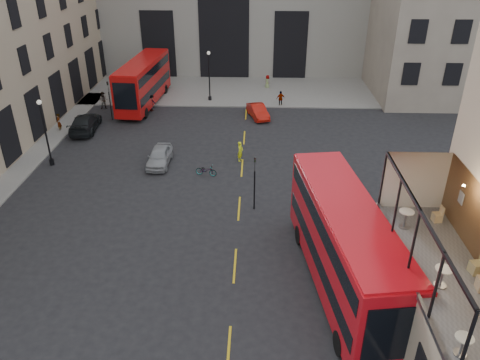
{
  "coord_description": "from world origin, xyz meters",
  "views": [
    {
      "loc": [
        -0.96,
        -14.5,
        16.38
      ],
      "look_at": [
        -1.88,
        10.42,
        3.0
      ],
      "focal_mm": 35.0,
      "sensor_mm": 36.0,
      "label": 1
    }
  ],
  "objects_px": {
    "traffic_light_far": "(109,96)",
    "bus_far": "(143,80)",
    "traffic_light_near": "(255,176)",
    "bus_near": "(344,243)",
    "cafe_table_mid": "(443,274)",
    "car_c": "(85,123)",
    "car_a": "(160,156)",
    "bicycle": "(206,170)",
    "cafe_chair_c": "(477,267)",
    "street_lamp_b": "(209,79)",
    "pedestrian_e": "(59,123)",
    "pedestrian_d": "(267,82)",
    "cafe_table_far": "(406,216)",
    "cyclist": "(240,151)",
    "cafe_chair_d": "(437,217)",
    "pedestrian_a": "(104,100)",
    "pedestrian_c": "(281,99)",
    "street_lamp_a": "(46,137)",
    "car_b": "(258,111)",
    "pedestrian_b": "(151,103)",
    "cafe_table_near": "(463,343)"
  },
  "relations": [
    {
      "from": "cafe_chair_c",
      "to": "pedestrian_a",
      "type": "bearing_deg",
      "value": 128.16
    },
    {
      "from": "car_c",
      "to": "pedestrian_e",
      "type": "distance_m",
      "value": 2.37
    },
    {
      "from": "pedestrian_e",
      "to": "bus_near",
      "type": "bearing_deg",
      "value": 39.56
    },
    {
      "from": "cafe_table_mid",
      "to": "cafe_chair_c",
      "type": "relative_size",
      "value": 0.89
    },
    {
      "from": "bicycle",
      "to": "pedestrian_b",
      "type": "height_order",
      "value": "pedestrian_b"
    },
    {
      "from": "traffic_light_far",
      "to": "car_b",
      "type": "height_order",
      "value": "traffic_light_far"
    },
    {
      "from": "street_lamp_a",
      "to": "cafe_table_far",
      "type": "relative_size",
      "value": 6.45
    },
    {
      "from": "traffic_light_near",
      "to": "car_c",
      "type": "height_order",
      "value": "traffic_light_near"
    },
    {
      "from": "cafe_table_mid",
      "to": "cafe_table_near",
      "type": "bearing_deg",
      "value": -98.21
    },
    {
      "from": "street_lamp_b",
      "to": "pedestrian_d",
      "type": "height_order",
      "value": "street_lamp_b"
    },
    {
      "from": "cafe_table_near",
      "to": "car_b",
      "type": "bearing_deg",
      "value": 100.94
    },
    {
      "from": "pedestrian_a",
      "to": "pedestrian_e",
      "type": "bearing_deg",
      "value": -126.51
    },
    {
      "from": "traffic_light_near",
      "to": "pedestrian_a",
      "type": "xyz_separation_m",
      "value": [
        -15.66,
        19.11,
        -1.53
      ]
    },
    {
      "from": "bus_near",
      "to": "cafe_table_far",
      "type": "xyz_separation_m",
      "value": [
        2.26,
        -1.29,
        2.41
      ]
    },
    {
      "from": "pedestrian_d",
      "to": "cafe_table_far",
      "type": "xyz_separation_m",
      "value": [
        5.5,
        -35.52,
        4.37
      ]
    },
    {
      "from": "pedestrian_c",
      "to": "pedestrian_d",
      "type": "bearing_deg",
      "value": -90.12
    },
    {
      "from": "bicycle",
      "to": "cafe_chair_c",
      "type": "distance_m",
      "value": 21.07
    },
    {
      "from": "traffic_light_near",
      "to": "car_a",
      "type": "height_order",
      "value": "traffic_light_near"
    },
    {
      "from": "pedestrian_c",
      "to": "cafe_table_mid",
      "type": "relative_size",
      "value": 2.02
    },
    {
      "from": "cafe_table_far",
      "to": "bicycle",
      "type": "bearing_deg",
      "value": 127.91
    },
    {
      "from": "car_b",
      "to": "bicycle",
      "type": "height_order",
      "value": "car_b"
    },
    {
      "from": "cafe_table_far",
      "to": "cafe_chair_c",
      "type": "xyz_separation_m",
      "value": [
        1.9,
        -3.11,
        -0.28
      ]
    },
    {
      "from": "car_a",
      "to": "cyclist",
      "type": "bearing_deg",
      "value": 8.36
    },
    {
      "from": "car_c",
      "to": "pedestrian_c",
      "type": "bearing_deg",
      "value": -162.77
    },
    {
      "from": "pedestrian_d",
      "to": "cafe_table_mid",
      "type": "height_order",
      "value": "cafe_table_mid"
    },
    {
      "from": "traffic_light_near",
      "to": "bus_near",
      "type": "height_order",
      "value": "bus_near"
    },
    {
      "from": "bus_near",
      "to": "pedestrian_d",
      "type": "distance_m",
      "value": 34.44
    },
    {
      "from": "traffic_light_far",
      "to": "cafe_table_far",
      "type": "distance_m",
      "value": 32.4
    },
    {
      "from": "cafe_table_near",
      "to": "cafe_table_far",
      "type": "height_order",
      "value": "cafe_table_far"
    },
    {
      "from": "street_lamp_a",
      "to": "car_b",
      "type": "distance_m",
      "value": 19.74
    },
    {
      "from": "cyclist",
      "to": "cafe_chair_d",
      "type": "height_order",
      "value": "cafe_chair_d"
    },
    {
      "from": "street_lamp_b",
      "to": "pedestrian_e",
      "type": "bearing_deg",
      "value": -145.16
    },
    {
      "from": "cafe_table_mid",
      "to": "traffic_light_far",
      "type": "bearing_deg",
      "value": 126.3
    },
    {
      "from": "pedestrian_b",
      "to": "pedestrian_e",
      "type": "relative_size",
      "value": 1.03
    },
    {
      "from": "traffic_light_far",
      "to": "bus_far",
      "type": "relative_size",
      "value": 0.32
    },
    {
      "from": "street_lamp_b",
      "to": "car_a",
      "type": "distance_m",
      "value": 15.84
    },
    {
      "from": "pedestrian_c",
      "to": "cafe_table_near",
      "type": "height_order",
      "value": "cafe_table_near"
    },
    {
      "from": "pedestrian_c",
      "to": "cafe_table_far",
      "type": "xyz_separation_m",
      "value": [
        4.2,
        -29.36,
        4.34
      ]
    },
    {
      "from": "street_lamp_b",
      "to": "bus_near",
      "type": "height_order",
      "value": "street_lamp_b"
    },
    {
      "from": "bus_far",
      "to": "bicycle",
      "type": "height_order",
      "value": "bus_far"
    },
    {
      "from": "car_a",
      "to": "bicycle",
      "type": "xyz_separation_m",
      "value": [
        3.84,
        -1.8,
        -0.27
      ]
    },
    {
      "from": "cyclist",
      "to": "cafe_chair_d",
      "type": "distance_m",
      "value": 18.66
    },
    {
      "from": "pedestrian_e",
      "to": "cafe_table_near",
      "type": "height_order",
      "value": "cafe_table_near"
    },
    {
      "from": "car_c",
      "to": "traffic_light_near",
      "type": "bearing_deg",
      "value": 134.83
    },
    {
      "from": "car_a",
      "to": "cafe_table_mid",
      "type": "bearing_deg",
      "value": -52.09
    },
    {
      "from": "bus_near",
      "to": "car_c",
      "type": "bearing_deg",
      "value": 134.35
    },
    {
      "from": "bus_near",
      "to": "car_a",
      "type": "xyz_separation_m",
      "value": [
        -12.0,
        13.89,
        -2.05
      ]
    },
    {
      "from": "pedestrian_a",
      "to": "cafe_chair_c",
      "type": "distance_m",
      "value": 39.56
    },
    {
      "from": "street_lamp_a",
      "to": "car_b",
      "type": "height_order",
      "value": "street_lamp_a"
    },
    {
      "from": "bus_near",
      "to": "pedestrian_c",
      "type": "relative_size",
      "value": 7.75
    }
  ]
}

